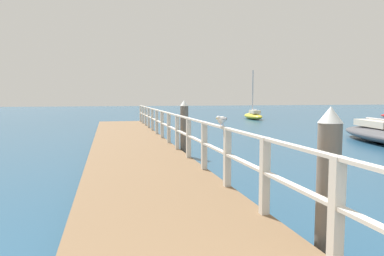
% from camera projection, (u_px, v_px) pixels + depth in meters
% --- Properties ---
extents(pier_deck, '(2.85, 24.67, 0.36)m').
position_uv_depth(pier_deck, '(132.00, 149.00, 12.84)').
color(pier_deck, brown).
rests_on(pier_deck, ground_plane).
extents(pier_railing, '(0.12, 23.19, 1.13)m').
position_uv_depth(pier_railing, '(169.00, 124.00, 13.07)').
color(pier_railing, beige).
rests_on(pier_railing, pier_deck).
extents(dock_piling_near, '(0.29, 0.29, 1.96)m').
position_uv_depth(dock_piling_near, '(328.00, 187.00, 4.26)').
color(dock_piling_near, '#6B6056').
rests_on(dock_piling_near, ground_plane).
extents(dock_piling_far, '(0.29, 0.29, 1.96)m').
position_uv_depth(dock_piling_far, '(184.00, 128.00, 12.22)').
color(dock_piling_far, '#6B6056').
rests_on(dock_piling_far, ground_plane).
extents(seagull_foreground, '(0.34, 0.39, 0.21)m').
position_uv_depth(seagull_foreground, '(222.00, 119.00, 6.97)').
color(seagull_foreground, white).
rests_on(seagull_foreground, pier_railing).
extents(boat_1, '(1.73, 4.42, 4.55)m').
position_uv_depth(boat_1, '(253.00, 115.00, 32.85)').
color(boat_1, gold).
rests_on(boat_1, ground_plane).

